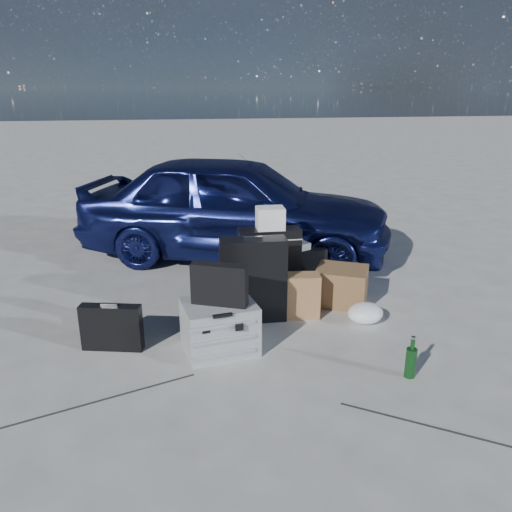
{
  "coord_description": "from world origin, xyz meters",
  "views": [
    {
      "loc": [
        -0.78,
        -3.31,
        1.91
      ],
      "look_at": [
        -0.01,
        0.85,
        0.48
      ],
      "focal_mm": 35.0,
      "sensor_mm": 36.0,
      "label": 1
    }
  ],
  "objects": [
    {
      "name": "pelican_case",
      "position": [
        -0.43,
        0.1,
        0.19
      ],
      "size": [
        0.59,
        0.51,
        0.39
      ],
      "primitive_type": "cube",
      "rotation": [
        0.0,
        0.0,
        0.15
      ],
      "color": "#9FA1A4",
      "rests_on": "ground"
    },
    {
      "name": "cardboard_box",
      "position": [
        0.78,
        0.77,
        0.17
      ],
      "size": [
        0.59,
        0.56,
        0.34
      ],
      "primitive_type": "cube",
      "rotation": [
        0.0,
        0.0,
        -0.47
      ],
      "color": "brown",
      "rests_on": "ground"
    },
    {
      "name": "green_bottle",
      "position": [
        0.82,
        -0.53,
        0.15
      ],
      "size": [
        0.08,
        0.08,
        0.3
      ],
      "primitive_type": "cylinder",
      "rotation": [
        0.0,
        0.0,
        0.1
      ],
      "color": "black",
      "rests_on": "ground"
    },
    {
      "name": "duffel_bag",
      "position": [
        0.39,
        1.32,
        0.19
      ],
      "size": [
        0.8,
        0.46,
        0.38
      ],
      "primitive_type": "cube",
      "rotation": [
        0.0,
        0.0,
        0.19
      ],
      "color": "black",
      "rests_on": "ground"
    },
    {
      "name": "laptop_bag",
      "position": [
        -0.43,
        0.09,
        0.54
      ],
      "size": [
        0.42,
        0.26,
        0.31
      ],
      "primitive_type": "cube",
      "rotation": [
        0.0,
        0.0,
        -0.42
      ],
      "color": "black",
      "rests_on": "pelican_case"
    },
    {
      "name": "car",
      "position": [
        0.01,
        2.31,
        0.61
      ],
      "size": [
        3.83,
        2.58,
        1.21
      ],
      "primitive_type": "imported",
      "rotation": [
        0.0,
        0.0,
        1.21
      ],
      "color": "navy",
      "rests_on": "ground"
    },
    {
      "name": "flat_box_black",
      "position": [
        0.36,
        1.32,
        0.48
      ],
      "size": [
        0.28,
        0.2,
        0.06
      ],
      "primitive_type": "cube",
      "rotation": [
        0.0,
        0.0,
        -0.03
      ],
      "color": "black",
      "rests_on": "flat_box_white"
    },
    {
      "name": "white_carton",
      "position": [
        0.15,
        1.01,
        0.79
      ],
      "size": [
        0.26,
        0.21,
        0.2
      ],
      "primitive_type": "cube",
      "rotation": [
        0.0,
        0.0,
        -0.05
      ],
      "color": "white",
      "rests_on": "suitcase_right"
    },
    {
      "name": "ground",
      "position": [
        0.0,
        0.0,
        0.0
      ],
      "size": [
        60.0,
        60.0,
        0.0
      ],
      "primitive_type": "plane",
      "color": "beige",
      "rests_on": "ground"
    },
    {
      "name": "suitcase_right",
      "position": [
        0.14,
        1.0,
        0.34
      ],
      "size": [
        0.58,
        0.22,
        0.69
      ],
      "primitive_type": "cube",
      "rotation": [
        0.0,
        0.0,
        -0.02
      ],
      "color": "black",
      "rests_on": "ground"
    },
    {
      "name": "briefcase",
      "position": [
        -1.24,
        0.26,
        0.18
      ],
      "size": [
        0.48,
        0.22,
        0.36
      ],
      "primitive_type": "cube",
      "rotation": [
        0.0,
        0.0,
        -0.25
      ],
      "color": "black",
      "rests_on": "ground"
    },
    {
      "name": "plastic_bag",
      "position": [
        0.84,
        0.34,
        0.09
      ],
      "size": [
        0.37,
        0.34,
        0.17
      ],
      "primitive_type": "ellipsoid",
      "rotation": [
        0.0,
        0.0,
        0.27
      ],
      "color": "white",
      "rests_on": "ground"
    },
    {
      "name": "kraft_bag",
      "position": [
        0.34,
        0.55,
        0.2
      ],
      "size": [
        0.31,
        0.21,
        0.39
      ],
      "primitive_type": "cube",
      "rotation": [
        0.0,
        0.0,
        -0.13
      ],
      "color": "#AF774C",
      "rests_on": "ground"
    },
    {
      "name": "suitcase_left",
      "position": [
        -0.09,
        0.58,
        0.36
      ],
      "size": [
        0.57,
        0.23,
        0.73
      ],
      "primitive_type": "cube",
      "rotation": [
        0.0,
        0.0,
        -0.05
      ],
      "color": "black",
      "rests_on": "ground"
    },
    {
      "name": "flat_box_white",
      "position": [
        0.38,
        1.32,
        0.41
      ],
      "size": [
        0.48,
        0.42,
        0.07
      ],
      "primitive_type": "cube",
      "rotation": [
        0.0,
        0.0,
        0.4
      ],
      "color": "white",
      "rests_on": "duffel_bag"
    }
  ]
}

